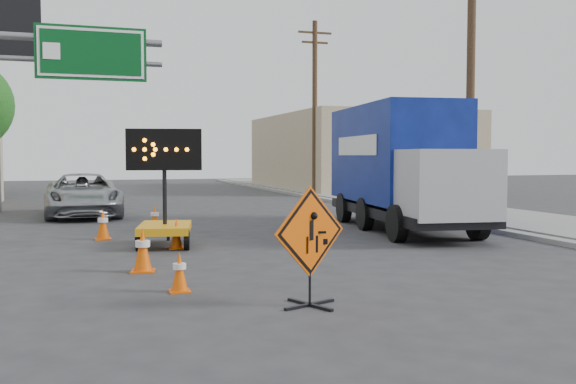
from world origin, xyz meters
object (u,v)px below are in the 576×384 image
construction_sign (310,243)px  pickup_truck (83,195)px  arrow_board (165,220)px  box_truck (400,173)px

construction_sign → pickup_truck: size_ratio=0.32×
pickup_truck → arrow_board: bearing=-79.6°
construction_sign → box_truck: size_ratio=0.22×
arrow_board → box_truck: size_ratio=0.35×
construction_sign → arrow_board: 6.67m
arrow_board → pickup_truck: (-1.79, 8.31, 0.12)m
construction_sign → pickup_truck: bearing=79.0°
pickup_truck → box_truck: 11.04m
arrow_board → construction_sign: bearing=-68.5°
box_truck → pickup_truck: bearing=148.0°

